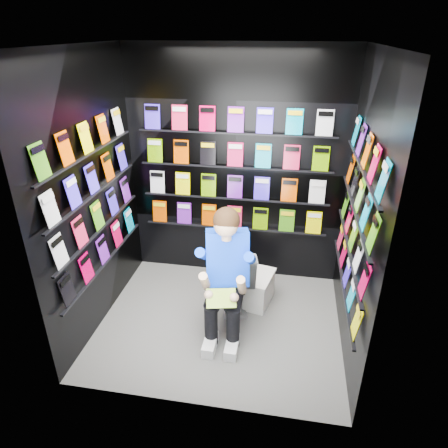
# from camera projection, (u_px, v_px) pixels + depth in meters

# --- Properties ---
(floor) EXTENTS (2.40, 2.40, 0.00)m
(floor) POSITION_uv_depth(u_px,v_px,m) (220.00, 323.00, 4.08)
(floor) COLOR #5A5A58
(floor) RESTS_ON ground
(ceiling) EXTENTS (2.40, 2.40, 0.00)m
(ceiling) POSITION_uv_depth(u_px,v_px,m) (218.00, 45.00, 2.93)
(ceiling) COLOR white
(ceiling) RESTS_ON floor
(wall_back) EXTENTS (2.40, 0.04, 2.60)m
(wall_back) POSITION_uv_depth(u_px,v_px,m) (235.00, 170.00, 4.39)
(wall_back) COLOR black
(wall_back) RESTS_ON floor
(wall_front) EXTENTS (2.40, 0.04, 2.60)m
(wall_front) POSITION_uv_depth(u_px,v_px,m) (191.00, 267.00, 2.63)
(wall_front) COLOR black
(wall_front) RESTS_ON floor
(wall_left) EXTENTS (0.04, 2.00, 2.60)m
(wall_left) POSITION_uv_depth(u_px,v_px,m) (92.00, 198.00, 3.69)
(wall_left) COLOR black
(wall_left) RESTS_ON floor
(wall_right) EXTENTS (0.04, 2.00, 2.60)m
(wall_right) POSITION_uv_depth(u_px,v_px,m) (360.00, 216.00, 3.33)
(wall_right) COLOR black
(wall_right) RESTS_ON floor
(comics_back) EXTENTS (2.10, 0.06, 1.37)m
(comics_back) POSITION_uv_depth(u_px,v_px,m) (235.00, 171.00, 4.36)
(comics_back) COLOR #DF1F4F
(comics_back) RESTS_ON wall_back
(comics_left) EXTENTS (0.06, 1.70, 1.37)m
(comics_left) POSITION_uv_depth(u_px,v_px,m) (95.00, 197.00, 3.69)
(comics_left) COLOR #DF1F4F
(comics_left) RESTS_ON wall_left
(comics_right) EXTENTS (0.06, 1.70, 1.37)m
(comics_right) POSITION_uv_depth(u_px,v_px,m) (357.00, 216.00, 3.33)
(comics_right) COLOR #DF1F4F
(comics_right) RESTS_ON wall_right
(toilet) EXTENTS (0.57, 0.82, 0.73)m
(toilet) POSITION_uv_depth(u_px,v_px,m) (233.00, 273.00, 4.24)
(toilet) COLOR white
(toilet) RESTS_ON floor
(longbox) EXTENTS (0.31, 0.46, 0.31)m
(longbox) POSITION_uv_depth(u_px,v_px,m) (259.00, 290.00, 4.32)
(longbox) COLOR white
(longbox) RESTS_ON floor
(longbox_lid) EXTENTS (0.34, 0.48, 0.03)m
(longbox_lid) POSITION_uv_depth(u_px,v_px,m) (260.00, 277.00, 4.24)
(longbox_lid) COLOR white
(longbox_lid) RESTS_ON longbox
(reader) EXTENTS (0.70, 0.88, 1.45)m
(reader) POSITION_uv_depth(u_px,v_px,m) (228.00, 258.00, 3.72)
(reader) COLOR #0433DD
(reader) RESTS_ON toilet
(held_comic) EXTENTS (0.29, 0.21, 0.11)m
(held_comic) POSITION_uv_depth(u_px,v_px,m) (221.00, 298.00, 3.50)
(held_comic) COLOR green
(held_comic) RESTS_ON reader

